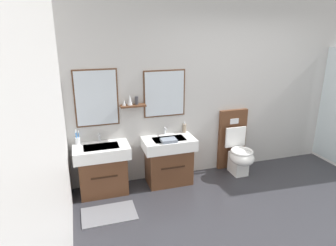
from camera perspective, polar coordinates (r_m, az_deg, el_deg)
The scene contains 12 objects.
ground_plane at distance 4.06m, azimuth 25.36°, elevation -18.76°, with size 6.70×5.07×0.10m, color #2D2D33.
wall_back at distance 4.89m, azimuth 12.73°, elevation 7.24°, with size 5.50×0.27×2.79m.
wall_left at distance 2.45m, azimuth -22.06°, elevation -4.20°, with size 0.12×3.87×2.79m, color #B7B5B2.
bath_mat at distance 4.01m, azimuth -11.23°, elevation -16.71°, with size 0.68×0.44×0.01m, color slate.
vanity_sink_left at distance 4.34m, azimuth -12.44°, elevation -8.34°, with size 0.76×0.48×0.71m.
tap_on_left_sink at distance 4.34m, azimuth -13.01°, elevation -2.58°, with size 0.03×0.13×0.11m.
vanity_sink_right at distance 4.50m, azimuth 0.08°, elevation -6.89°, with size 0.76×0.48×0.71m.
tap_on_right_sink at distance 4.50m, azimuth -0.57°, elevation -1.34°, with size 0.03×0.13×0.11m.
toilet at distance 4.94m, azimuth 13.01°, elevation -5.03°, with size 0.48×0.63×1.00m.
toothbrush_cup at distance 4.32m, azimuth -16.96°, elevation -3.17°, with size 0.07×0.07×0.21m.
soap_dispenser at distance 4.59m, azimuth 3.16°, elevation -0.97°, with size 0.06×0.06×0.17m.
folded_hand_towel at distance 4.23m, azimuth 0.13°, elevation -3.35°, with size 0.22×0.16×0.04m, color gray.
Camera 1 is at (-2.44, -2.28, 2.26)m, focal length 31.80 mm.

